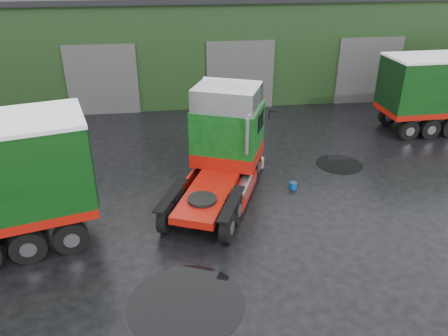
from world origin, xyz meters
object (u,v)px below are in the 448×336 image
Objects in this scene: wash_bucket at (293,185)px; tree_back_a at (119,0)px; warehouse at (226,37)px; hero_tractor at (215,153)px; tree_back_b at (297,9)px.

tree_back_a is (-8.45, 26.32, 4.61)m from wash_bucket.
warehouse is at bearing -51.34° from tree_back_a.
hero_tractor is at bearing -169.66° from wash_bucket.
tree_back_a is 1.27× the size of tree_back_b.
warehouse is at bearing 91.59° from wash_bucket.
tree_back_a is 16.03m from tree_back_b.
hero_tractor reaches higher than wash_bucket.
tree_back_a is at bearing 180.00° from tree_back_b.
wash_bucket is 28.02m from tree_back_a.
warehouse reaches higher than wash_bucket.
tree_back_b is (10.79, 26.91, 1.68)m from hero_tractor.
wash_bucket is 0.03× the size of tree_back_a.
hero_tractor is 0.89× the size of tree_back_b.
tree_back_b is at bearing 51.34° from warehouse.
tree_back_b is at bearing 91.06° from hero_tractor.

